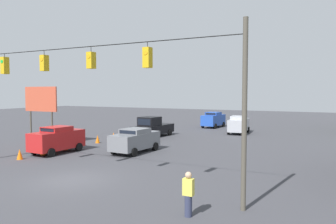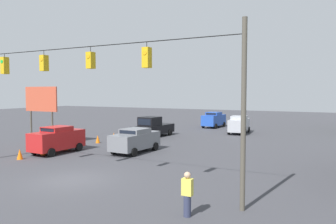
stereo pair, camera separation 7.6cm
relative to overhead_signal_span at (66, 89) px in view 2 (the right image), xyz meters
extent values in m
plane|color=#3D3D42|center=(-0.05, -0.19, -4.79)|extent=(140.00, 140.00, 0.00)
cylinder|color=#4C473D|center=(-9.19, 0.00, -1.05)|extent=(0.20, 0.20, 7.48)
cylinder|color=black|center=(-0.05, 0.00, 2.06)|extent=(18.29, 0.04, 0.04)
cube|color=gold|center=(-4.85, 0.00, 1.37)|extent=(0.32, 0.36, 0.90)
cylinder|color=black|center=(-4.85, 0.00, 1.94)|extent=(0.03, 0.03, 0.24)
cylinder|color=orange|center=(-4.85, 0.19, 1.57)|extent=(0.20, 0.02, 0.20)
cube|color=gold|center=(-1.65, 0.00, 1.39)|extent=(0.32, 0.36, 0.80)
cylinder|color=black|center=(-1.65, 0.00, 1.93)|extent=(0.03, 0.03, 0.27)
cylinder|color=orange|center=(-1.65, 0.19, 1.57)|extent=(0.20, 0.02, 0.20)
cube|color=gold|center=(1.55, 0.00, 1.39)|extent=(0.32, 0.36, 0.84)
cylinder|color=black|center=(1.55, 0.00, 1.94)|extent=(0.03, 0.03, 0.25)
cylinder|color=orange|center=(1.55, 0.19, 1.58)|extent=(0.20, 0.02, 0.20)
cube|color=gold|center=(4.75, 0.00, 1.38)|extent=(0.32, 0.36, 0.97)
cylinder|color=black|center=(4.75, 0.00, 1.96)|extent=(0.03, 0.03, 0.20)
cylinder|color=green|center=(4.75, 0.19, 1.60)|extent=(0.20, 0.02, 0.20)
cube|color=red|center=(6.54, -5.55, -3.80)|extent=(1.84, 4.29, 1.34)
cube|color=red|center=(6.54, -5.55, -2.94)|extent=(1.65, 1.91, 0.36)
cube|color=black|center=(6.57, -4.61, -2.94)|extent=(1.39, 0.05, 0.25)
cylinder|color=black|center=(7.45, -4.19, -4.47)|extent=(0.24, 0.65, 0.64)
cylinder|color=black|center=(5.71, -4.15, -4.47)|extent=(0.24, 0.65, 0.64)
cylinder|color=black|center=(7.38, -6.95, -4.47)|extent=(0.24, 0.65, 0.64)
cylinder|color=black|center=(5.64, -6.91, -4.47)|extent=(0.24, 0.65, 0.64)
cube|color=#A8AAB2|center=(-2.58, -23.56, -3.82)|extent=(2.16, 4.39, 1.29)
cube|color=#A8AAB2|center=(-2.58, -23.56, -2.99)|extent=(1.79, 2.01, 0.36)
cube|color=black|center=(-2.49, -24.50, -2.99)|extent=(1.40, 0.16, 0.25)
cylinder|color=black|center=(-3.32, -25.02, -4.47)|extent=(0.28, 0.66, 0.64)
cylinder|color=black|center=(-1.57, -24.84, -4.47)|extent=(0.28, 0.66, 0.64)
cylinder|color=black|center=(-3.59, -22.27, -4.47)|extent=(0.28, 0.66, 0.64)
cylinder|color=black|center=(-1.84, -22.10, -4.47)|extent=(0.28, 0.66, 0.64)
cube|color=slate|center=(1.38, -8.49, -3.89)|extent=(1.98, 4.54, 1.17)
cube|color=slate|center=(1.38, -8.49, -3.12)|extent=(1.75, 2.03, 0.36)
cube|color=black|center=(1.42, -7.49, -3.12)|extent=(1.47, 0.07, 0.25)
cylinder|color=black|center=(2.35, -7.06, -4.47)|extent=(0.24, 0.65, 0.64)
cylinder|color=black|center=(0.51, -7.00, -4.47)|extent=(0.24, 0.65, 0.64)
cylinder|color=black|center=(2.25, -9.97, -4.47)|extent=(0.24, 0.65, 0.64)
cylinder|color=black|center=(0.42, -9.91, -4.47)|extent=(0.24, 0.65, 0.64)
cube|color=#234CB2|center=(2.12, -28.35, -3.80)|extent=(2.05, 4.31, 1.33)
cube|color=#234CB2|center=(2.12, -28.35, -2.95)|extent=(1.74, 1.96, 0.36)
cube|color=black|center=(2.18, -27.42, -2.95)|extent=(1.40, 0.12, 0.25)
cylinder|color=black|center=(3.09, -27.05, -4.47)|extent=(0.26, 0.65, 0.64)
cylinder|color=black|center=(1.34, -26.93, -4.47)|extent=(0.26, 0.65, 0.64)
cylinder|color=black|center=(2.90, -29.77, -4.47)|extent=(0.26, 0.65, 0.64)
cylinder|color=black|center=(1.14, -29.65, -4.47)|extent=(0.26, 0.65, 0.64)
cube|color=black|center=(4.59, -16.78, -4.02)|extent=(2.28, 5.51, 0.90)
cube|color=black|center=(4.63, -16.13, -3.12)|extent=(1.90, 2.06, 0.90)
cube|color=black|center=(4.70, -15.16, -3.12)|extent=(1.54, 0.12, 0.63)
cylinder|color=black|center=(5.67, -15.10, -4.47)|extent=(0.26, 0.65, 0.64)
cylinder|color=black|center=(3.75, -14.97, -4.47)|extent=(0.26, 0.65, 0.64)
cylinder|color=black|center=(5.43, -18.59, -4.47)|extent=(0.26, 0.65, 0.64)
cylinder|color=black|center=(3.51, -18.47, -4.47)|extent=(0.26, 0.65, 0.64)
cone|color=orange|center=(6.98, -2.56, -4.43)|extent=(0.41, 0.41, 0.72)
cone|color=orange|center=(6.87, -4.45, -4.43)|extent=(0.41, 0.41, 0.72)
cone|color=orange|center=(6.89, -6.73, -4.43)|extent=(0.41, 0.41, 0.72)
cone|color=orange|center=(7.16, -8.72, -4.43)|extent=(0.41, 0.41, 0.72)
cone|color=orange|center=(6.99, -10.80, -4.43)|extent=(0.41, 0.41, 0.72)
cone|color=orange|center=(6.87, -13.06, -4.43)|extent=(0.41, 0.41, 0.72)
cylinder|color=#4C473D|center=(10.03, -8.33, -3.34)|extent=(0.16, 0.16, 2.90)
cylinder|color=#4C473D|center=(12.74, -8.33, -3.34)|extent=(0.16, 0.16, 2.90)
cube|color=#BF4C33|center=(11.38, -8.33, -0.78)|extent=(3.88, 0.12, 2.23)
cylinder|color=#2D334C|center=(-7.54, 1.58, -4.39)|extent=(0.28, 0.28, 0.80)
cube|color=#D8CC4C|center=(-7.54, 1.58, -3.67)|extent=(0.40, 0.24, 0.64)
sphere|color=tan|center=(-7.54, 1.58, -3.22)|extent=(0.25, 0.25, 0.25)
camera|label=1|loc=(-12.37, 12.52, -0.16)|focal=35.00mm
camera|label=2|loc=(-12.44, 12.49, -0.16)|focal=35.00mm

